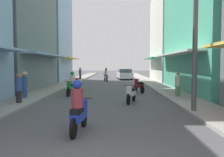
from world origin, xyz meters
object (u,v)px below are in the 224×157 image
at_px(parked_car, 125,74).
at_px(utility_pole, 195,24).
at_px(pedestrian_foreground, 25,84).
at_px(pedestrian_far, 80,74).
at_px(motorbike_silver, 106,76).
at_px(motorbike_blue, 79,109).
at_px(motorbike_orange, 106,73).
at_px(motorbike_green, 72,85).
at_px(pedestrian_crossing, 19,89).
at_px(pedestrian_midway, 178,85).
at_px(motorbike_red, 76,84).
at_px(motorbike_maroon, 139,86).
at_px(motorbike_white, 131,94).

bearing_deg(parked_car, utility_pole, -84.96).
distance_m(pedestrian_foreground, pedestrian_far, 17.84).
xyz_separation_m(motorbike_silver, utility_pole, (4.39, -18.74, 2.96)).
distance_m(motorbike_blue, utility_pole, 5.96).
relative_size(motorbike_orange, utility_pole, 0.25).
bearing_deg(pedestrian_foreground, motorbike_green, 39.63).
xyz_separation_m(pedestrian_crossing, pedestrian_foreground, (-0.41, 1.84, 0.15)).
height_order(motorbike_orange, pedestrian_midway, pedestrian_midway).
height_order(parked_car, pedestrian_foreground, pedestrian_foreground).
distance_m(motorbike_green, parked_car, 17.16).
relative_size(motorbike_blue, motorbike_red, 1.00).
height_order(motorbike_orange, motorbike_red, motorbike_orange).
height_order(motorbike_green, parked_car, motorbike_green).
relative_size(parked_car, pedestrian_far, 2.51).
distance_m(pedestrian_crossing, utility_pole, 8.77).
xyz_separation_m(motorbike_maroon, motorbike_red, (-4.79, 1.33, 0.00)).
bearing_deg(motorbike_white, motorbike_green, 140.16).
distance_m(motorbike_orange, pedestrian_crossing, 26.68).
bearing_deg(utility_pole, pedestrian_midway, 83.59).
bearing_deg(pedestrian_far, motorbike_blue, -81.66).
xyz_separation_m(parked_car, pedestrian_midway, (2.47, -17.85, 0.05)).
bearing_deg(motorbike_green, pedestrian_foreground, -140.37).
bearing_deg(motorbike_blue, motorbike_silver, 90.16).
height_order(motorbike_white, motorbike_red, same).
xyz_separation_m(motorbike_white, motorbike_silver, (-1.96, 16.15, 0.20)).
distance_m(pedestrian_midway, utility_pole, 5.35).
height_order(motorbike_maroon, pedestrian_foreground, pedestrian_foreground).
xyz_separation_m(motorbike_green, pedestrian_foreground, (-2.34, -1.94, 0.23)).
relative_size(motorbike_blue, pedestrian_foreground, 1.10).
xyz_separation_m(motorbike_blue, pedestrian_crossing, (-3.73, 4.75, 0.08)).
bearing_deg(pedestrian_crossing, motorbike_maroon, 40.11).
bearing_deg(motorbike_blue, motorbike_white, 70.67).
bearing_deg(motorbike_green, pedestrian_crossing, -117.10).
distance_m(motorbike_white, pedestrian_midway, 3.49).
height_order(motorbike_silver, pedestrian_crossing, motorbike_silver).
relative_size(motorbike_maroon, pedestrian_crossing, 1.12).
bearing_deg(motorbike_blue, motorbike_orange, 90.79).
height_order(motorbike_orange, utility_pole, utility_pole).
height_order(pedestrian_far, utility_pole, utility_pole).
xyz_separation_m(motorbike_silver, motorbike_green, (-1.74, -13.06, 0.00)).
bearing_deg(utility_pole, motorbike_white, 133.04).
relative_size(motorbike_green, pedestrian_midway, 1.14).
bearing_deg(motorbike_white, motorbike_maroon, 79.70).
bearing_deg(pedestrian_midway, pedestrian_far, 116.20).
bearing_deg(pedestrian_far, parked_car, 7.28).
distance_m(motorbike_silver, motorbike_red, 10.22).
distance_m(motorbike_white, utility_pole, 4.75).
bearing_deg(pedestrian_foreground, pedestrian_far, 88.19).
height_order(motorbike_maroon, motorbike_red, same).
height_order(motorbike_green, pedestrian_foreground, pedestrian_foreground).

